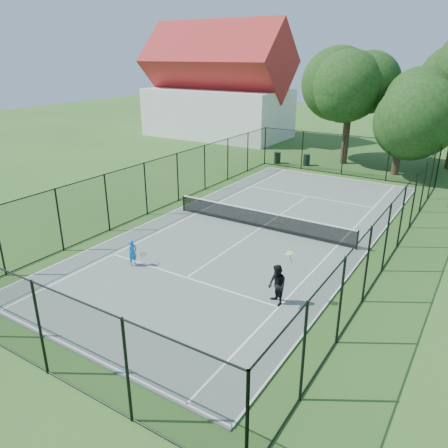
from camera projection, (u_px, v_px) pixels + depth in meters
The scene contains 11 objects.
ground at pixel (261, 229), 22.70m from camera, with size 120.00×120.00×0.00m, color #2A571E.
tennis_court at pixel (261, 229), 22.69m from camera, with size 11.00×24.00×0.06m, color slate.
tennis_net at pixel (261, 219), 22.49m from camera, with size 10.08×0.08×0.95m.
fence at pixel (261, 202), 22.16m from camera, with size 13.10×26.10×3.00m.
tree_near_left at pixel (350, 96), 34.43m from camera, with size 6.73×6.73×8.78m.
tree_near_mid at pixel (403, 111), 31.34m from camera, with size 5.80×5.80×7.59m.
building at pixel (217, 90), 46.69m from camera, with size 15.30×8.15×11.87m.
trash_bin_left at pixel (277, 158), 36.23m from camera, with size 0.58×0.58×0.91m.
trash_bin_right at pixel (307, 160), 35.52m from camera, with size 0.58×0.58×0.90m.
player_blue at pixel (133, 253), 18.50m from camera, with size 0.74×0.47×1.16m.
player_black at pixel (277, 285), 15.53m from camera, with size 0.94×0.94×2.12m.
Camera 1 is at (9.63, -18.81, 8.51)m, focal length 35.00 mm.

